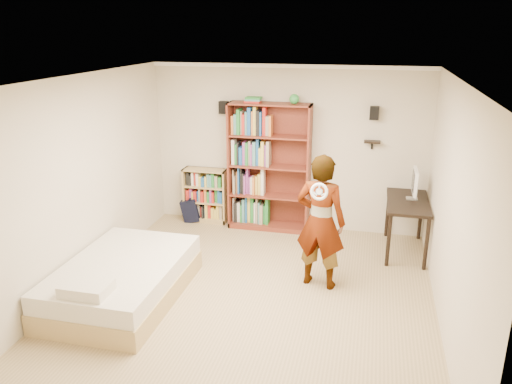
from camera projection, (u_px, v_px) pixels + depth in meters
ground at (251, 297)px, 6.31m from camera, size 4.50×5.00×0.01m
room_shell at (251, 162)px, 5.75m from camera, size 4.52×5.02×2.71m
crown_molding at (250, 82)px, 5.47m from camera, size 4.50×5.00×0.06m
speaker_left at (224, 107)px, 8.12m from camera, size 0.14×0.12×0.20m
speaker_right at (374, 113)px, 7.60m from camera, size 0.14×0.12×0.20m
wall_shelf at (372, 142)px, 7.75m from camera, size 0.25×0.16×0.02m
tall_bookshelf at (269, 168)px, 8.16m from camera, size 1.33×0.39×2.11m
low_bookshelf at (206, 195)px, 8.64m from camera, size 0.75×0.28×0.94m
computer_desk at (406, 226)px, 7.47m from camera, size 0.60×1.20×0.82m
imac at (413, 184)px, 7.34m from camera, size 0.10×0.46×0.46m
daybed at (123, 275)px, 6.21m from camera, size 1.34×2.07×0.61m
person at (321, 222)px, 6.35m from camera, size 0.72×0.54×1.78m
wii_wheel at (319, 192)px, 5.89m from camera, size 0.21×0.08×0.22m
navy_bag at (191, 210)px, 8.69m from camera, size 0.33×0.23×0.42m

